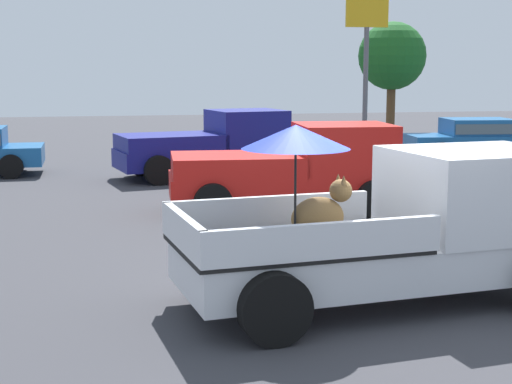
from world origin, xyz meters
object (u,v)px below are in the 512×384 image
(pickup_truck_far, at_px, (297,169))
(parked_sedan_near, at_px, (475,137))
(pickup_truck_red, at_px, (213,145))
(motel_sign, at_px, (366,47))
(pickup_truck_main, at_px, (411,225))

(pickup_truck_far, bearing_deg, parked_sedan_near, 47.70)
(parked_sedan_near, bearing_deg, pickup_truck_red, 20.54)
(motel_sign, bearing_deg, pickup_truck_far, -118.16)
(pickup_truck_far, xyz_separation_m, parked_sedan_near, (8.05, 7.64, -0.13))
(pickup_truck_red, distance_m, parked_sedan_near, 9.20)
(pickup_truck_red, height_order, parked_sedan_near, pickup_truck_red)
(pickup_truck_main, bearing_deg, parked_sedan_near, 52.80)
(pickup_truck_main, relative_size, pickup_truck_red, 1.03)
(pickup_truck_main, xyz_separation_m, parked_sedan_near, (8.22, 13.87, -0.23))
(pickup_truck_red, bearing_deg, parked_sedan_near, 2.69)
(pickup_truck_main, relative_size, pickup_truck_far, 1.06)
(pickup_truck_main, bearing_deg, pickup_truck_red, 87.00)
(pickup_truck_main, distance_m, motel_sign, 15.73)
(pickup_truck_main, distance_m, pickup_truck_far, 6.23)
(pickup_truck_red, height_order, pickup_truck_far, same)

